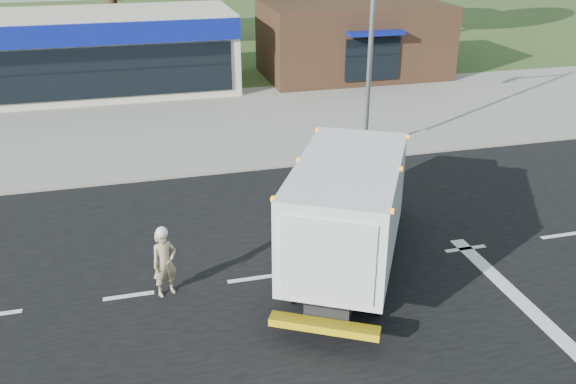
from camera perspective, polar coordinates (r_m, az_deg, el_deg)
The scene contains 10 objects.
ground at distance 16.25m, azimuth 7.03°, elevation -6.66°, with size 120.00×120.00×0.00m, color #385123.
road_asphalt at distance 16.24m, azimuth 7.03°, elevation -6.65°, with size 60.00×14.00×0.02m, color black.
sidewalk at distance 23.26m, azimuth -0.26°, elevation 3.54°, with size 60.00×2.40×0.12m, color gray.
parking_apron at distance 28.64m, azimuth -3.19°, elevation 7.43°, with size 60.00×9.00×0.02m, color gray.
lane_markings at distance 15.72m, azimuth 13.47°, elevation -8.28°, with size 55.20×7.00×0.01m.
ems_box_truck at distance 15.26m, azimuth 5.94°, elevation -0.91°, with size 5.41×7.39×3.20m.
emergency_worker at distance 14.76m, azimuth -11.48°, elevation -6.41°, with size 0.73×0.62×1.82m.
retail_strip_mall at distance 33.58m, azimuth -21.03°, elevation 11.94°, with size 18.00×6.20×4.00m.
brown_storefront at distance 35.68m, azimuth 6.09°, elevation 14.00°, with size 10.00×6.70×4.00m.
traffic_signal_pole at distance 22.15m, azimuth 6.24°, elevation 15.38°, with size 3.51×0.25×8.00m.
Camera 1 is at (-5.42, -12.86, 8.32)m, focal length 38.00 mm.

